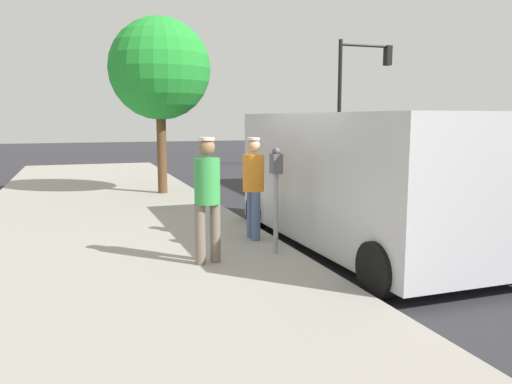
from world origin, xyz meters
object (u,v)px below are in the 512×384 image
traffic_light_corner (358,83)px  street_tree (160,69)px  parked_van (359,178)px  parking_meter_near (276,182)px  pedestrian_in_green (207,192)px  pedestrian_in_orange (253,182)px

traffic_light_corner → street_tree: 10.64m
parked_van → street_tree: street_tree is taller
parking_meter_near → pedestrian_in_green: size_ratio=0.91×
pedestrian_in_green → pedestrian_in_orange: bearing=-132.2°
parking_meter_near → traffic_light_corner: traffic_light_corner is taller
parking_meter_near → street_tree: size_ratio=0.34×
pedestrian_in_green → traffic_light_corner: bearing=-126.9°
traffic_light_corner → street_tree: bearing=32.5°
pedestrian_in_green → pedestrian_in_orange: size_ratio=1.03×
parking_meter_near → traffic_light_corner: (-8.39, -12.35, 2.34)m
pedestrian_in_orange → parked_van: (-1.52, 0.63, 0.08)m
parked_van → pedestrian_in_orange: bearing=-22.6°
traffic_light_corner → street_tree: size_ratio=1.17×
parking_meter_near → street_tree: (0.58, -6.63, 2.11)m
pedestrian_in_green → pedestrian_in_orange: (-1.03, -1.13, -0.04)m
traffic_light_corner → street_tree: traffic_light_corner is taller
pedestrian_in_orange → street_tree: (0.56, -5.70, 2.22)m
parking_meter_near → pedestrian_in_green: 1.07m
street_tree → traffic_light_corner: bearing=-147.5°
pedestrian_in_green → traffic_light_corner: size_ratio=0.32×
parked_van → street_tree: size_ratio=1.18×
parked_van → pedestrian_in_green: bearing=11.1°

